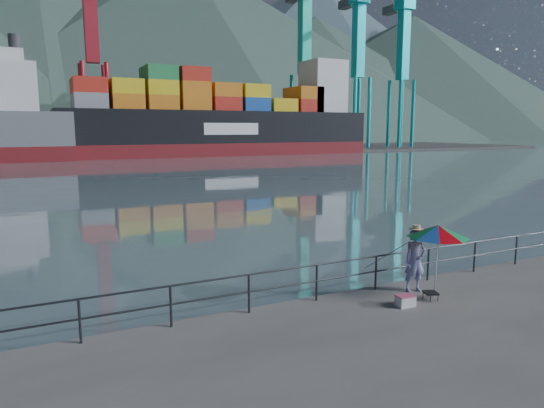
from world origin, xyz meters
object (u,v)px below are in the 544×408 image
Objects in this scene: fisherman at (415,261)px; container_ship at (230,121)px; beach_umbrella at (438,231)px; cooler_bag at (405,301)px.

fisherman is 77.04m from container_ship.
container_ship is (22.99, 73.93, 4.00)m from beach_umbrella.
beach_umbrella is at bearing -62.61° from fisherman.
cooler_bag is at bearing -171.21° from beach_umbrella.
container_ship is (23.18, 73.30, 4.97)m from fisherman.
container_ship is at bearing 76.02° from cooler_bag.
beach_umbrella is at bearing -107.28° from container_ship.
cooler_bag is (-1.04, -0.82, -0.76)m from fisherman.
cooler_bag is 0.01× the size of container_ship.
fisherman is 3.85× the size of cooler_bag.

